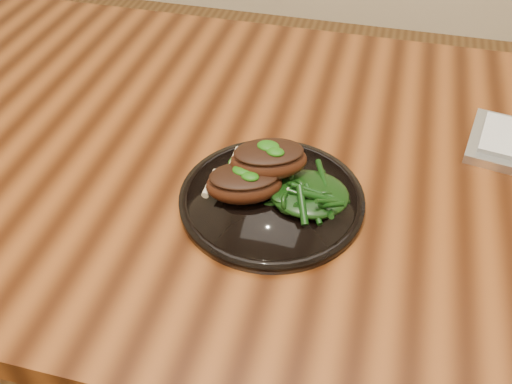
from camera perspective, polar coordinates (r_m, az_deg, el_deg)
desk at (r=0.88m, az=8.05°, el=-1.42°), size 1.60×0.80×0.75m
plate at (r=0.75m, az=1.58°, el=-0.71°), size 0.24×0.24×0.01m
lamb_chop_front at (r=0.73m, az=-1.24°, el=0.91°), size 0.11×0.09×0.04m
lamb_chop_back at (r=0.74m, az=1.23°, el=3.32°), size 0.12×0.10×0.05m
herb_smear at (r=0.79m, az=0.30°, el=2.64°), size 0.09×0.06×0.01m
greens_heap at (r=0.73m, az=5.34°, el=0.23°), size 0.10×0.10×0.04m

